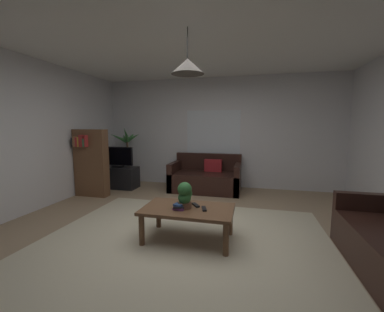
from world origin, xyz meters
TOP-DOWN VIEW (x-y plane):
  - floor at (0.00, 0.00)m, footprint 5.63×5.77m
  - rug at (0.00, -0.20)m, footprint 3.66×3.17m
  - wall_back at (0.00, 2.91)m, footprint 5.75×0.06m
  - wall_left at (-2.84, 0.00)m, footprint 0.06×5.77m
  - ceiling at (0.00, 0.00)m, footprint 5.63×5.77m
  - window_pane at (-0.12, 2.88)m, footprint 1.29×0.01m
  - couch_under_window at (-0.20, 2.39)m, footprint 1.56×0.87m
  - coffee_table at (0.04, -0.06)m, footprint 1.15×0.67m
  - book_on_table_0 at (-0.05, -0.15)m, footprint 0.15×0.12m
  - book_on_table_1 at (-0.06, -0.16)m, footprint 0.15×0.13m
  - book_on_table_2 at (-0.06, -0.14)m, footprint 0.13×0.13m
  - remote_on_table_0 at (0.25, -0.08)m, footprint 0.09×0.17m
  - remote_on_table_1 at (0.11, 0.04)m, footprint 0.14×0.16m
  - potted_plant_on_table at (0.00, -0.08)m, footprint 0.19×0.21m
  - tv_stand at (-2.26, 2.13)m, footprint 0.90×0.44m
  - tv at (-2.26, 2.11)m, footprint 0.77×0.16m
  - potted_palm_corner at (-2.30, 2.66)m, footprint 0.72×0.77m
  - bookshelf_corner at (-2.45, 1.39)m, footprint 0.70×0.31m
  - pendant_lamp at (0.04, -0.06)m, footprint 0.40×0.40m

SIDE VIEW (x-z plane):
  - floor at x=0.00m, z-range -0.02..0.00m
  - rug at x=0.00m, z-range 0.00..0.01m
  - tv_stand at x=-2.26m, z-range 0.00..0.50m
  - couch_under_window at x=-0.20m, z-range -0.14..0.68m
  - coffee_table at x=0.04m, z-range 0.15..0.58m
  - remote_on_table_0 at x=0.25m, z-range 0.43..0.45m
  - remote_on_table_1 at x=0.11m, z-range 0.43..0.45m
  - book_on_table_0 at x=-0.05m, z-range 0.43..0.46m
  - book_on_table_1 at x=-0.06m, z-range 0.46..0.48m
  - book_on_table_2 at x=-0.06m, z-range 0.48..0.50m
  - potted_palm_corner at x=-2.30m, z-range -0.15..1.33m
  - potted_plant_on_table at x=0.00m, z-range 0.43..0.77m
  - bookshelf_corner at x=-2.45m, z-range 0.02..1.42m
  - tv at x=-2.26m, z-range 0.51..0.99m
  - window_pane at x=-0.12m, z-range 0.71..1.84m
  - wall_back at x=0.00m, z-range 0.00..2.62m
  - wall_left at x=-2.84m, z-range 0.00..2.62m
  - pendant_lamp at x=0.04m, z-range 1.90..2.44m
  - ceiling at x=0.00m, z-range 2.62..2.64m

